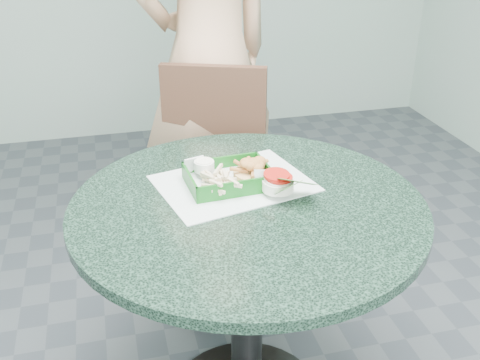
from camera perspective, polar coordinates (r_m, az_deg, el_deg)
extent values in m
cylinder|color=black|center=(1.75, 0.71, -13.39)|extent=(0.10, 0.10, 0.70)
cylinder|color=#264032|center=(1.54, 0.79, -3.34)|extent=(0.97, 0.97, 0.03)
cube|color=black|center=(2.20, -1.51, -1.87)|extent=(0.42, 0.42, 0.04)
cube|color=black|center=(2.26, -2.66, 5.94)|extent=(0.42, 0.04, 0.46)
cube|color=black|center=(2.16, -5.08, -10.16)|extent=(0.04, 0.04, 0.43)
cube|color=black|center=(2.22, 4.16, -8.80)|extent=(0.04, 0.04, 0.43)
cube|color=black|center=(2.45, -6.49, -5.19)|extent=(0.04, 0.04, 0.43)
cube|color=black|center=(2.51, 1.64, -4.15)|extent=(0.04, 0.04, 0.43)
imported|color=#E9B48B|center=(2.32, -3.30, 17.31)|extent=(0.97, 0.82, 2.24)
cube|color=silver|center=(1.63, -0.65, -0.95)|extent=(0.48, 0.40, 0.00)
cube|color=#105A16|center=(1.62, -1.14, -0.90)|extent=(0.23, 0.17, 0.01)
cube|color=white|center=(1.62, -1.14, -0.71)|extent=(0.22, 0.16, 0.00)
cube|color=#105A16|center=(1.68, -1.79, 1.12)|extent=(0.23, 0.01, 0.04)
cube|color=#105A16|center=(1.54, -0.45, -1.50)|extent=(0.23, 0.01, 0.04)
cube|color=#105A16|center=(1.63, 2.74, 0.32)|extent=(0.01, 0.17, 0.04)
cube|color=#105A16|center=(1.59, -5.15, -0.60)|extent=(0.01, 0.17, 0.04)
cylinder|color=tan|center=(1.62, 1.36, -0.17)|extent=(0.11, 0.11, 0.02)
cylinder|color=white|center=(1.63, -3.56, 0.88)|extent=(0.06, 0.06, 0.03)
cylinder|color=white|center=(1.62, -3.58, 1.41)|extent=(0.05, 0.05, 0.00)
cylinder|color=white|center=(1.55, 3.70, -1.35)|extent=(0.09, 0.09, 0.03)
torus|color=beige|center=(1.54, 3.72, -0.76)|extent=(0.08, 0.08, 0.01)
cylinder|color=#B51911|center=(1.54, 3.73, -0.46)|extent=(0.07, 0.07, 0.01)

